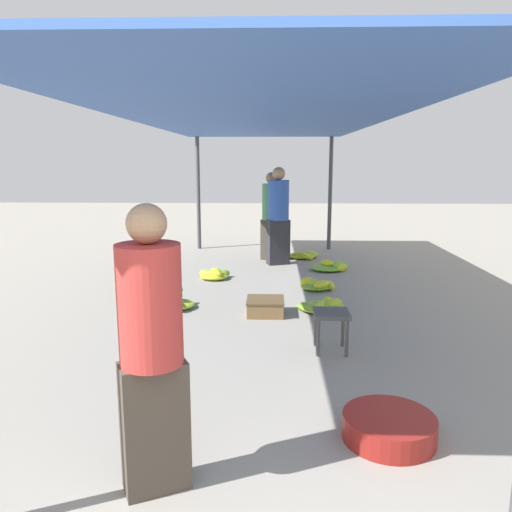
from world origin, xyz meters
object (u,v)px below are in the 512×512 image
Objects in this scene: shopper_walking_mid at (278,215)px; shopper_walking_far at (271,215)px; basin_black at (389,427)px; vendor_foreground at (152,347)px; banana_pile_right_3 at (332,267)px; stool at (331,319)px; banana_pile_right_0 at (305,255)px; crate_near at (265,307)px; banana_pile_left_0 at (172,302)px; banana_pile_right_1 at (317,285)px; banana_pile_left_1 at (215,275)px; banana_pile_right_2 at (322,306)px.

shopper_walking_far is (-0.12, 0.42, -0.05)m from shopper_walking_mid.
vendor_foreground is at bearing -159.28° from basin_black.
banana_pile_right_3 is at bearing -29.23° from shopper_walking_mid.
stool reaches higher than banana_pile_right_0.
shopper_walking_far reaches higher than vendor_foreground.
crate_near is at bearing 80.11° from vendor_foreground.
stool is at bearing 97.63° from basin_black.
banana_pile_left_0 is 3.22m from shopper_walking_mid.
shopper_walking_far is at bearing 69.00° from banana_pile_left_0.
banana_pile_right_3 is at bearing 87.51° from basin_black.
banana_pile_right_3 is (0.36, 1.30, -0.01)m from banana_pile_right_1.
stool is 2.37m from banana_pile_right_1.
banana_pile_left_1 reaches higher than banana_pile_right_0.
shopper_walking_mid is (1.36, 2.80, 0.81)m from banana_pile_left_0.
banana_pile_right_0 is at bearing 49.15° from banana_pile_left_1.
stool is 0.61× the size of banana_pile_right_3.
crate_near is at bearing -65.52° from banana_pile_left_1.
crate_near is at bearing -93.56° from shopper_walking_mid.
stool reaches higher than banana_pile_left_0.
banana_pile_right_0 is (1.88, 3.37, -0.03)m from banana_pile_left_0.
shopper_walking_mid is (0.76, 6.28, 0.05)m from vendor_foreground.
banana_pile_left_0 reaches higher than banana_pile_right_3.
banana_pile_right_1 is at bearing 27.44° from banana_pile_left_0.
basin_black is at bearing -82.37° from stool.
banana_pile_right_1 is 1.03m from banana_pile_right_2.
banana_pile_right_1 is (1.31, 4.47, -0.77)m from vendor_foreground.
banana_pile_right_1 is 1.20× the size of crate_near.
crate_near is (0.57, 3.29, -0.75)m from vendor_foreground.
banana_pile_right_1 is at bearing 73.69° from vendor_foreground.
vendor_foreground reaches higher than basin_black.
banana_pile_left_0 is 1.03× the size of banana_pile_left_1.
shopper_walking_mid reaches higher than vendor_foreground.
banana_pile_right_2 is (1.88, -0.03, -0.03)m from banana_pile_left_0.
vendor_foreground reaches higher than banana_pile_left_0.
shopper_walking_far reaches higher than banana_pile_right_2.
banana_pile_right_1 is 2.07m from shopper_walking_mid.
vendor_foreground is at bearing -110.29° from banana_pile_right_2.
shopper_walking_far is (0.88, 1.61, 0.77)m from banana_pile_left_1.
banana_pile_right_2 is at bearing 12.77° from crate_near.
shopper_walking_mid is at bearing 49.74° from banana_pile_left_1.
stool is at bearing -63.60° from banana_pile_left_1.
banana_pile_left_0 is 1.65m from banana_pile_left_1.
vendor_foreground is 3.42m from crate_near.
banana_pile_right_2 is (-0.17, 2.90, -0.03)m from basin_black.
banana_pile_right_2 is 3.42m from shopper_walking_far.
banana_pile_right_2 is at bearing -99.55° from banana_pile_right_3.
banana_pile_right_0 is at bearing 89.46° from stool.
basin_black is 5.24m from banana_pile_right_3.
basin_black is at bearing -92.49° from banana_pile_right_3.
stool is 0.25× the size of shopper_walking_far.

